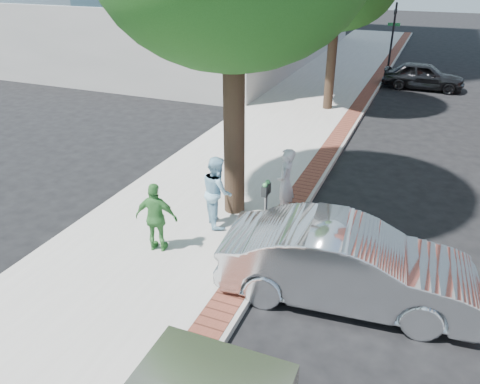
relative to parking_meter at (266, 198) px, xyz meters
The scene contains 12 objects.
ground 1.61m from the parking_meter, 125.22° to the right, with size 120.00×120.00×0.00m, color black.
sidewalk 7.52m from the parking_meter, 106.53° to the left, with size 5.00×60.00×0.15m, color #9E9991.
brick_strip 7.21m from the parking_meter, 89.32° to the left, with size 0.60×60.00×0.01m, color brown.
curb 7.23m from the parking_meter, 86.51° to the left, with size 0.10×60.00×0.15m, color gray.
office_base 25.15m from the parking_meter, 122.80° to the left, with size 18.20×22.20×4.00m, color gray.
signal_near 21.16m from the parking_meter, 89.23° to the left, with size 0.70×0.15×3.80m.
parking_meter is the anchor object (origin of this frame).
person_gray 1.24m from the parking_meter, 86.70° to the left, with size 0.66×0.43×1.80m, color #BABBC0.
person_officer 1.35m from the parking_meter, behind, with size 0.86×0.67×1.76m, color #8FC4DE.
person_green 2.46m from the parking_meter, 146.81° to the right, with size 0.95×0.40×1.62m, color #408B3F.
sedan_silver 2.48m from the parking_meter, 30.43° to the right, with size 1.69×4.85×1.60m, color silver.
bg_car 17.07m from the parking_meter, 81.68° to the left, with size 1.60×3.97×1.35m, color black.
Camera 1 is at (3.67, -7.96, 6.03)m, focal length 35.00 mm.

